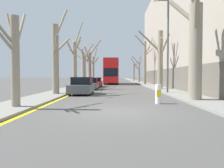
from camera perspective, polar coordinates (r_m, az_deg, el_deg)
The scene contains 22 objects.
ground_plane at distance 9.75m, azimuth 1.54°, elevation -7.37°, with size 300.00×300.00×0.00m, color #4C4947.
sidewalk_left at distance 59.87m, azimuth -4.09°, elevation 0.75°, with size 2.50×120.00×0.12m, color gray.
sidewalk_right at distance 59.88m, azimuth 6.17°, elevation 0.74°, with size 2.50×120.00×0.12m, color gray.
building_facade_right at distance 34.61m, azimuth 21.21°, elevation 12.54°, with size 10.08×38.09×15.82m.
kerb_line_stripe at distance 59.76m, azimuth -2.72°, elevation 0.69°, with size 0.24×120.00×0.01m, color yellow.
street_tree_left_0 at distance 11.77m, azimuth -24.33°, elevation 7.06°, with size 1.83×3.71×5.46m.
street_tree_left_1 at distance 18.84m, azimuth -14.34°, elevation 7.07°, with size 1.02×4.63×7.58m.
street_tree_left_2 at distance 26.50m, azimuth -9.65°, elevation 6.02°, with size 1.96×4.32×8.17m.
street_tree_left_3 at distance 32.91m, azimuth -7.45°, elevation 4.17°, with size 3.77×2.80×6.41m.
street_tree_left_4 at distance 39.77m, azimuth -5.99°, elevation 5.10°, with size 5.09×3.77×7.77m.
street_tree_left_5 at distance 46.92m, azimuth -4.92°, elevation 4.15°, with size 2.08×2.31×7.28m.
street_tree_right_0 at distance 14.71m, azimuth 20.80°, elevation 9.25°, with size 2.21×2.86×8.12m.
street_tree_right_1 at distance 25.89m, azimuth 12.36°, elevation 6.91°, with size 3.32×3.71×6.94m.
street_tree_right_2 at distance 37.96m, azimuth 8.63°, elevation 5.99°, with size 3.36×3.21×8.50m.
street_tree_right_3 at distance 48.79m, azimuth 7.03°, elevation 3.75°, with size 3.58×4.20×6.48m.
street_tree_right_4 at distance 60.80m, azimuth 5.77°, elevation 3.37°, with size 2.15×2.61×6.87m.
double_decker_bus at distance 41.44m, azimuth -0.17°, elevation 3.60°, with size 2.63×10.28×4.61m.
parked_car_0 at distance 19.03m, azimuth -7.88°, elevation -0.58°, with size 1.83×4.06×1.49m.
parked_car_1 at distance 25.52m, azimuth -5.62°, elevation 0.03°, with size 1.70×4.12×1.36m.
parked_car_2 at distance 30.83m, azimuth -4.49°, elevation 0.41°, with size 1.87×4.55×1.35m.
lamp_post at distance 20.02m, azimuth 14.13°, elevation 10.78°, with size 1.40×0.20×8.32m.
traffic_bollard at distance 12.84m, azimuth 11.99°, elevation -2.58°, with size 0.34×0.36×1.11m.
Camera 1 is at (-0.10, -9.61, 1.63)m, focal length 35.00 mm.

